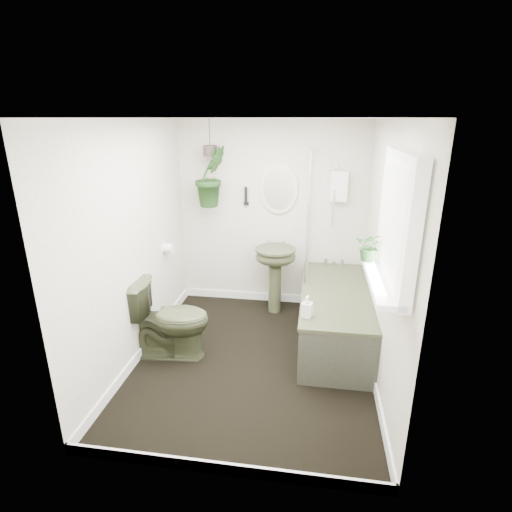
# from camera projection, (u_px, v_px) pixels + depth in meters

# --- Properties ---
(floor) EXTENTS (2.30, 2.80, 0.02)m
(floor) POSITION_uv_depth(u_px,v_px,m) (254.00, 360.00, 4.02)
(floor) COLOR black
(floor) RESTS_ON ground
(ceiling) EXTENTS (2.30, 2.80, 0.02)m
(ceiling) POSITION_uv_depth(u_px,v_px,m) (253.00, 117.00, 3.27)
(ceiling) COLOR white
(ceiling) RESTS_ON ground
(wall_back) EXTENTS (2.30, 0.02, 2.30)m
(wall_back) POSITION_uv_depth(u_px,v_px,m) (271.00, 216.00, 4.96)
(wall_back) COLOR beige
(wall_back) RESTS_ON ground
(wall_front) EXTENTS (2.30, 0.02, 2.30)m
(wall_front) POSITION_uv_depth(u_px,v_px,m) (216.00, 326.00, 2.33)
(wall_front) COLOR beige
(wall_front) RESTS_ON ground
(wall_left) EXTENTS (0.02, 2.80, 2.30)m
(wall_left) POSITION_uv_depth(u_px,v_px,m) (134.00, 245.00, 3.81)
(wall_left) COLOR beige
(wall_left) RESTS_ON ground
(wall_right) EXTENTS (0.02, 2.80, 2.30)m
(wall_right) POSITION_uv_depth(u_px,v_px,m) (385.00, 257.00, 3.48)
(wall_right) COLOR beige
(wall_right) RESTS_ON ground
(skirting) EXTENTS (2.30, 2.80, 0.10)m
(skirting) POSITION_uv_depth(u_px,v_px,m) (254.00, 355.00, 4.00)
(skirting) COLOR white
(skirting) RESTS_ON floor
(bathtub) EXTENTS (0.72, 1.72, 0.58)m
(bathtub) POSITION_uv_depth(u_px,v_px,m) (334.00, 316.00, 4.28)
(bathtub) COLOR #373C26
(bathtub) RESTS_ON floor
(bath_screen) EXTENTS (0.04, 0.72, 1.40)m
(bath_screen) POSITION_uv_depth(u_px,v_px,m) (309.00, 214.00, 4.46)
(bath_screen) COLOR silver
(bath_screen) RESTS_ON bathtub
(shower_box) EXTENTS (0.20, 0.10, 0.35)m
(shower_box) POSITION_uv_depth(u_px,v_px,m) (339.00, 186.00, 4.65)
(shower_box) COLOR white
(shower_box) RESTS_ON wall_back
(oval_mirror) EXTENTS (0.46, 0.03, 0.62)m
(oval_mirror) POSITION_uv_depth(u_px,v_px,m) (279.00, 188.00, 4.80)
(oval_mirror) COLOR beige
(oval_mirror) RESTS_ON wall_back
(wall_sconce) EXTENTS (0.04, 0.04, 0.22)m
(wall_sconce) POSITION_uv_depth(u_px,v_px,m) (246.00, 196.00, 4.88)
(wall_sconce) COLOR black
(wall_sconce) RESTS_ON wall_back
(toilet_roll_holder) EXTENTS (0.11, 0.11, 0.11)m
(toilet_roll_holder) POSITION_uv_depth(u_px,v_px,m) (168.00, 248.00, 4.54)
(toilet_roll_holder) COLOR white
(toilet_roll_holder) RESTS_ON wall_left
(window_recess) EXTENTS (0.08, 1.00, 0.90)m
(window_recess) POSITION_uv_depth(u_px,v_px,m) (398.00, 220.00, 2.67)
(window_recess) COLOR white
(window_recess) RESTS_ON wall_right
(window_sill) EXTENTS (0.18, 1.00, 0.04)m
(window_sill) POSITION_uv_depth(u_px,v_px,m) (380.00, 278.00, 2.82)
(window_sill) COLOR white
(window_sill) RESTS_ON wall_right
(window_blinds) EXTENTS (0.01, 0.86, 0.76)m
(window_blinds) POSITION_uv_depth(u_px,v_px,m) (391.00, 220.00, 2.68)
(window_blinds) COLOR white
(window_blinds) RESTS_ON wall_right
(toilet) EXTENTS (0.83, 0.52, 0.81)m
(toilet) POSITION_uv_depth(u_px,v_px,m) (169.00, 318.00, 3.99)
(toilet) COLOR #373C26
(toilet) RESTS_ON floor
(pedestal_sink) EXTENTS (0.54, 0.48, 0.83)m
(pedestal_sink) POSITION_uv_depth(u_px,v_px,m) (275.00, 280.00, 4.90)
(pedestal_sink) COLOR #373C26
(pedestal_sink) RESTS_ON floor
(sill_plant) EXTENTS (0.26, 0.25, 0.23)m
(sill_plant) POSITION_uv_depth(u_px,v_px,m) (370.00, 246.00, 3.06)
(sill_plant) COLOR black
(sill_plant) RESTS_ON window_sill
(hanging_plant) EXTENTS (0.50, 0.50, 0.71)m
(hanging_plant) POSITION_uv_depth(u_px,v_px,m) (211.00, 176.00, 4.72)
(hanging_plant) COLOR black
(hanging_plant) RESTS_ON ceiling
(soap_bottle) EXTENTS (0.11, 0.11, 0.21)m
(soap_bottle) POSITION_uv_depth(u_px,v_px,m) (307.00, 306.00, 3.62)
(soap_bottle) COLOR #282525
(soap_bottle) RESTS_ON bathtub
(hanging_pot) EXTENTS (0.16, 0.16, 0.12)m
(hanging_pot) POSITION_uv_depth(u_px,v_px,m) (210.00, 151.00, 4.62)
(hanging_pot) COLOR #382D28
(hanging_pot) RESTS_ON ceiling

